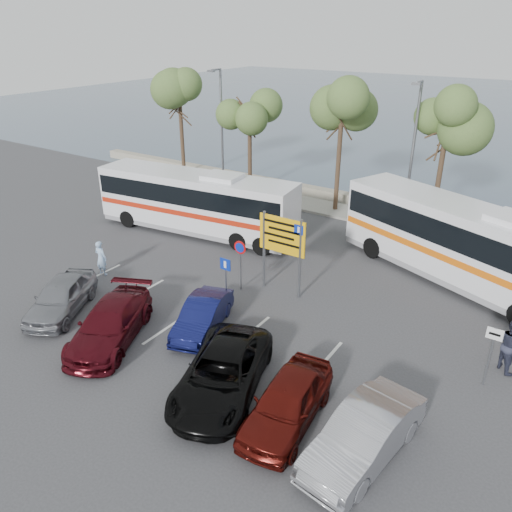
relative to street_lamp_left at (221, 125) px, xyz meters
The scene contains 25 objects.
ground 17.43m from the street_lamp_left, 53.51° to the right, with size 120.00×120.00×0.00m, color #37373A.
kerb_strip 10.99m from the street_lamp_left, ahead, with size 44.00×2.40×0.15m, color gray.
seawall 11.16m from the street_lamp_left, 13.93° to the left, with size 48.00×0.80×0.60m, color gray.
sea 47.77m from the street_lamp_left, 77.86° to the left, with size 140.00×140.00×0.00m, color #435B6B.
tree_far_left 4.38m from the street_lamp_left, behind, with size 3.20×3.20×7.60m.
tree_left 2.49m from the street_lamp_left, 13.51° to the left, with size 3.20×3.20×7.20m.
tree_mid 8.76m from the street_lamp_left, ahead, with size 3.20×3.20×8.00m.
tree_right 14.59m from the street_lamp_left, ahead, with size 3.20×3.20×7.40m.
street_lamp_left is the anchor object (origin of this frame).
street_lamp_right 13.00m from the street_lamp_left, ahead, with size 0.45×1.15×8.01m.
direction_sign 15.24m from the street_lamp_left, 43.17° to the right, with size 2.20×0.12×3.60m.
sign_no_stop 14.88m from the street_lamp_left, 49.83° to the right, with size 0.60×0.08×2.35m.
sign_parking 16.37m from the street_lamp_left, 52.40° to the right, with size 0.50×0.07×2.25m.
sign_taxi 23.38m from the street_lamp_left, 31.27° to the right, with size 0.50×0.07×2.20m.
lane_markings 17.62m from the street_lamp_left, 58.61° to the right, with size 12.02×4.20×0.01m, color silver, non-canonical shape.
coach_bus_left 8.37m from the street_lamp_left, 63.50° to the right, with size 11.75×3.83×3.60m.
coach_bus_right 18.48m from the street_lamp_left, 16.61° to the right, with size 12.45×7.09×3.85m.
car_silver_a 17.76m from the street_lamp_left, 75.25° to the right, with size 1.68×4.17×1.42m, color gray.
car_blue 18.13m from the street_lamp_left, 55.44° to the right, with size 1.32×3.77×1.24m, color #0F1347.
car_maroon 19.06m from the street_lamp_left, 65.84° to the right, with size 1.98×4.86×1.41m, color #480C13.
car_red 23.17m from the street_lamp_left, 48.16° to the right, with size 1.69×4.21×1.43m, color #4F0F0B.
suv_black 21.67m from the street_lamp_left, 52.97° to the right, with size 2.35×5.11×1.42m, color black.
car_silver_b 24.81m from the street_lamp_left, 43.98° to the right, with size 1.56×4.46×1.47m, color gray.
pedestrian_near 14.39m from the street_lamp_left, 77.08° to the right, with size 0.62×0.41×1.69m, color #9ABBE1.
pedestrian_far 23.20m from the street_lamp_left, 27.88° to the right, with size 0.96×0.75×1.98m, color #2D3043.
Camera 1 is at (10.80, -13.54, 10.85)m, focal length 35.00 mm.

